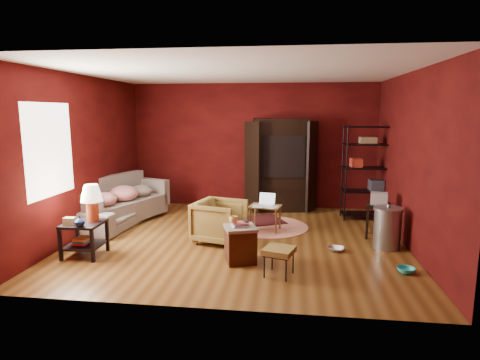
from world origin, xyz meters
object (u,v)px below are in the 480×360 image
object	(u,v)px
side_table	(88,213)
laptop_desk	(265,208)
sofa	(119,202)
hamper	(240,243)
tv_armoire	(281,163)
wire_shelving	(367,169)
armchair	(220,219)

from	to	relation	value
side_table	laptop_desk	distance (m)	3.05
sofa	hamper	world-z (taller)	sofa
laptop_desk	tv_armoire	distance (m)	1.77
sofa	wire_shelving	xyz separation A→B (m)	(4.85, 0.96, 0.61)
sofa	tv_armoire	size ratio (longest dim) A/B	1.09
laptop_desk	wire_shelving	xyz separation A→B (m)	(1.97, 1.10, 0.62)
tv_armoire	hamper	bearing A→B (deg)	-108.00
side_table	hamper	bearing A→B (deg)	0.07
armchair	laptop_desk	distance (m)	1.03
armchair	side_table	xyz separation A→B (m)	(-1.86, -0.87, 0.26)
sofa	laptop_desk	distance (m)	2.88
sofa	side_table	xyz separation A→B (m)	(0.30, -1.76, 0.22)
armchair	hamper	xyz separation A→B (m)	(0.46, -0.87, -0.11)
side_table	tv_armoire	xyz separation A→B (m)	(2.80, 3.25, 0.40)
hamper	wire_shelving	size ratio (longest dim) A/B	0.32
armchair	tv_armoire	distance (m)	2.64
hamper	tv_armoire	bearing A→B (deg)	81.67
sofa	armchair	size ratio (longest dim) A/B	2.83
armchair	tv_armoire	bearing A→B (deg)	-6.49
sofa	laptop_desk	size ratio (longest dim) A/B	3.22
sofa	tv_armoire	world-z (taller)	tv_armoire
tv_armoire	wire_shelving	size ratio (longest dim) A/B	1.07
armchair	hamper	world-z (taller)	armchair
sofa	wire_shelving	bearing A→B (deg)	-72.35
sofa	tv_armoire	xyz separation A→B (m)	(3.10, 1.49, 0.62)
laptop_desk	tv_armoire	xyz separation A→B (m)	(0.22, 1.64, 0.63)
hamper	tv_armoire	xyz separation A→B (m)	(0.48, 3.25, 0.78)
armchair	side_table	distance (m)	2.07
armchair	side_table	bearing A→B (deg)	130.06
sofa	wire_shelving	world-z (taller)	wire_shelving
hamper	armchair	bearing A→B (deg)	117.95
tv_armoire	laptop_desk	bearing A→B (deg)	-107.24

